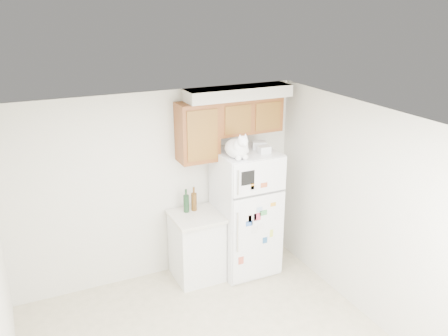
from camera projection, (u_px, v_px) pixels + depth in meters
room_shell at (223, 207)px, 4.53m from camera, size 3.84×4.04×2.52m
refrigerator at (246, 212)px, 6.36m from camera, size 0.76×0.78×1.70m
base_counter at (197, 246)px, 6.28m from camera, size 0.64×0.64×0.92m
cat at (238, 148)px, 5.80m from camera, size 0.33×0.49×0.35m
storage_box_back at (259, 145)px, 6.17m from camera, size 0.21×0.18×0.10m
storage_box_front at (264, 150)px, 6.00m from camera, size 0.15×0.11×0.09m
bottle_green at (186, 201)px, 6.15m from camera, size 0.07×0.07×0.32m
bottle_amber at (194, 199)px, 6.19m from camera, size 0.08×0.08×0.33m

